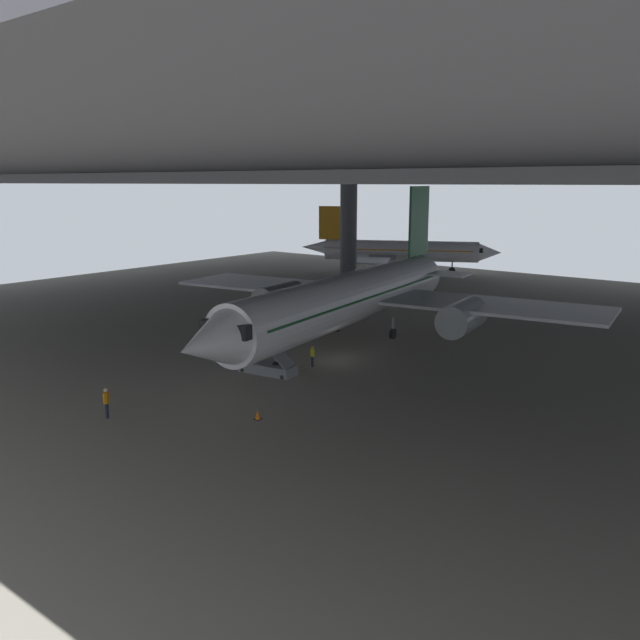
{
  "coord_description": "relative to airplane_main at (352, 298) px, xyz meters",
  "views": [
    {
      "loc": [
        28.81,
        -37.19,
        12.96
      ],
      "look_at": [
        -0.91,
        0.69,
        2.72
      ],
      "focal_mm": 36.53,
      "sensor_mm": 36.0,
      "label": 1
    }
  ],
  "objects": [
    {
      "name": "ground_plane",
      "position": [
        1.61,
        -5.83,
        -3.66
      ],
      "size": [
        110.0,
        110.0,
        0.0
      ],
      "primitive_type": "plane",
      "color": "gray"
    },
    {
      "name": "hangar_structure",
      "position": [
        1.53,
        7.97,
        10.51
      ],
      "size": [
        121.0,
        99.0,
        14.8
      ],
      "color": "#4C4F54",
      "rests_on": "ground_plane"
    },
    {
      "name": "airplane_main",
      "position": [
        0.0,
        0.0,
        0.0
      ],
      "size": [
        39.62,
        40.73,
        12.57
      ],
      "color": "white",
      "rests_on": "ground_plane"
    },
    {
      "name": "boarding_stairs",
      "position": [
        0.81,
        -11.23,
        -2.9
      ],
      "size": [
        4.58,
        2.03,
        4.89
      ],
      "color": "slate",
      "rests_on": "ground_plane"
    },
    {
      "name": "crew_worker_near_nose",
      "position": [
        -0.27,
        -23.24,
        -2.65
      ],
      "size": [
        0.39,
        0.46,
        1.75
      ],
      "color": "#232838",
      "rests_on": "ground_plane"
    },
    {
      "name": "crew_worker_by_stairs",
      "position": [
        2.29,
        -8.05,
        -2.78
      ],
      "size": [
        0.45,
        0.4,
        1.55
      ],
      "color": "#232838",
      "rests_on": "ground_plane"
    },
    {
      "name": "airplane_distant",
      "position": [
        -19.57,
        38.92,
        -0.58
      ],
      "size": [
        27.17,
        27.36,
        9.47
      ],
      "color": "white",
      "rests_on": "ground_plane"
    },
    {
      "name": "traffic_cone_orange",
      "position": [
        6.53,
        -18.19,
        -3.36
      ],
      "size": [
        0.36,
        0.36,
        0.6
      ],
      "color": "black",
      "rests_on": "ground_plane"
    }
  ]
}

